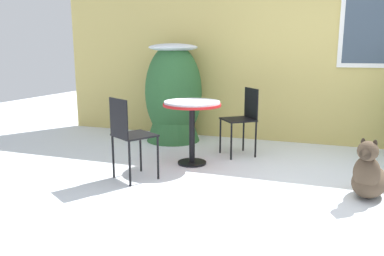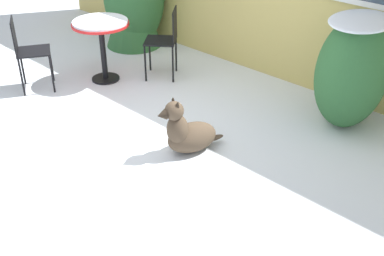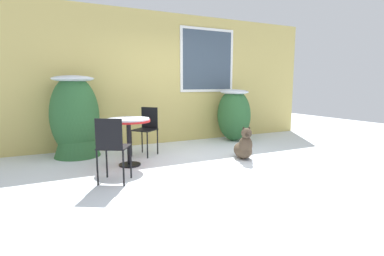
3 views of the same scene
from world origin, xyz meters
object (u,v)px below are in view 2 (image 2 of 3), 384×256
object	(u,v)px
patio_chair_near_table	(166,39)
dog	(187,133)
patio_chair_far_side	(27,49)
patio_table	(101,31)

from	to	relation	value
patio_chair_near_table	dog	size ratio (longest dim) A/B	1.27
patio_chair_far_side	dog	bearing A→B (deg)	-142.29
patio_table	patio_chair_far_side	size ratio (longest dim) A/B	0.87
patio_chair_near_table	patio_chair_far_side	world-z (taller)	same
patio_chair_far_side	dog	distance (m)	2.43
patio_chair_near_table	dog	xyz separation A→B (m)	(1.45, -1.11, -0.31)
dog	patio_chair_far_side	bearing A→B (deg)	-154.05
patio_chair_near_table	patio_chair_far_side	size ratio (longest dim) A/B	1.00
patio_chair_near_table	patio_chair_far_side	bearing A→B (deg)	-72.24
patio_table	patio_chair_near_table	size ratio (longest dim) A/B	0.87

